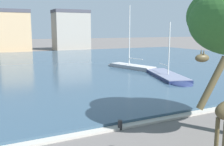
% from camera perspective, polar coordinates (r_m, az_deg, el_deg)
% --- Properties ---
extents(harbor_water, '(79.55, 49.38, 0.27)m').
position_cam_1_polar(harbor_water, '(37.53, -14.01, 1.56)').
color(harbor_water, '#334C60').
rests_on(harbor_water, ground).
extents(quay_edge_coping, '(79.55, 0.50, 0.12)m').
position_cam_1_polar(quay_edge_coping, '(14.77, 7.96, -10.64)').
color(quay_edge_coping, '#ADA89E').
rests_on(quay_edge_coping, ground).
extents(sailboat_navy, '(4.78, 9.13, 5.89)m').
position_cam_1_polar(sailboat_navy, '(26.97, 12.40, -1.00)').
color(sailboat_navy, navy).
rests_on(sailboat_navy, ground).
extents(sailboat_grey, '(3.66, 7.71, 8.14)m').
position_cam_1_polar(sailboat_grey, '(33.53, 3.57, 1.36)').
color(sailboat_grey, '#939399').
rests_on(sailboat_grey, ground).
extents(mooring_bollard, '(0.24, 0.24, 0.50)m').
position_cam_1_polar(mooring_bollard, '(13.67, 1.78, -11.38)').
color(mooring_bollard, '#232326').
rests_on(mooring_bollard, ground).
extents(townhouse_narrow_midrow, '(7.29, 6.79, 9.84)m').
position_cam_1_polar(townhouse_narrow_midrow, '(66.62, -20.86, 8.70)').
color(townhouse_narrow_midrow, tan).
rests_on(townhouse_narrow_midrow, ground).
extents(townhouse_tall_gabled, '(9.06, 5.63, 10.18)m').
position_cam_1_polar(townhouse_tall_gabled, '(68.65, -9.02, 9.34)').
color(townhouse_tall_gabled, gray).
rests_on(townhouse_tall_gabled, ground).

